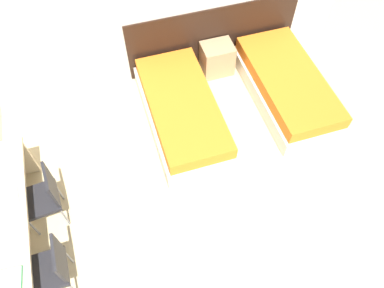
{
  "coord_description": "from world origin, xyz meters",
  "views": [
    {
      "loc": [
        -0.76,
        -0.18,
        4.34
      ],
      "look_at": [
        0.0,
        2.25,
        0.55
      ],
      "focal_mm": 35.0,
      "sensor_mm": 36.0,
      "label": 1
    }
  ],
  "objects_px": {
    "bed_near_door": "(287,86)",
    "nightstand": "(217,59)",
    "bed_near_window": "(182,111)",
    "chair_near_notebook": "(51,268)",
    "chair_near_laptop": "(44,196)"
  },
  "relations": [
    {
      "from": "nightstand",
      "to": "chair_near_notebook",
      "type": "distance_m",
      "value": 3.76
    },
    {
      "from": "bed_near_window",
      "to": "nightstand",
      "type": "height_order",
      "value": "nightstand"
    },
    {
      "from": "bed_near_door",
      "to": "chair_near_notebook",
      "type": "xyz_separation_m",
      "value": [
        -3.52,
        -1.78,
        0.29
      ]
    },
    {
      "from": "nightstand",
      "to": "chair_near_notebook",
      "type": "relative_size",
      "value": 0.56
    },
    {
      "from": "bed_near_window",
      "to": "chair_near_notebook",
      "type": "bearing_deg",
      "value": -136.96
    },
    {
      "from": "bed_near_window",
      "to": "bed_near_door",
      "type": "bearing_deg",
      "value": 0.0
    },
    {
      "from": "bed_near_window",
      "to": "chair_near_laptop",
      "type": "bearing_deg",
      "value": -153.81
    },
    {
      "from": "nightstand",
      "to": "bed_near_window",
      "type": "bearing_deg",
      "value": -134.42
    },
    {
      "from": "bed_near_door",
      "to": "nightstand",
      "type": "xyz_separation_m",
      "value": [
        -0.81,
        0.82,
        0.03
      ]
    },
    {
      "from": "bed_near_window",
      "to": "bed_near_door",
      "type": "xyz_separation_m",
      "value": [
        1.62,
        0.0,
        0.0
      ]
    },
    {
      "from": "nightstand",
      "to": "chair_near_laptop",
      "type": "height_order",
      "value": "chair_near_laptop"
    },
    {
      "from": "nightstand",
      "to": "chair_near_notebook",
      "type": "xyz_separation_m",
      "value": [
        -2.71,
        -2.6,
        0.26
      ]
    },
    {
      "from": "chair_near_laptop",
      "to": "bed_near_door",
      "type": "bearing_deg",
      "value": 10.02
    },
    {
      "from": "bed_near_door",
      "to": "chair_near_laptop",
      "type": "bearing_deg",
      "value": -165.11
    },
    {
      "from": "bed_near_window",
      "to": "nightstand",
      "type": "bearing_deg",
      "value": 45.58
    }
  ]
}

